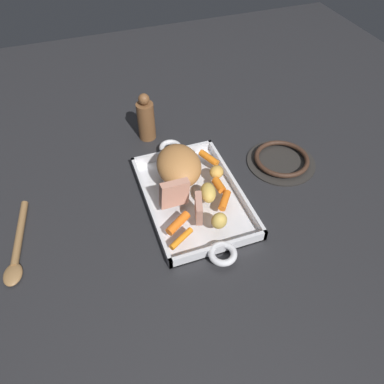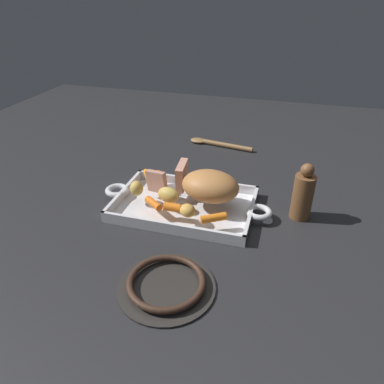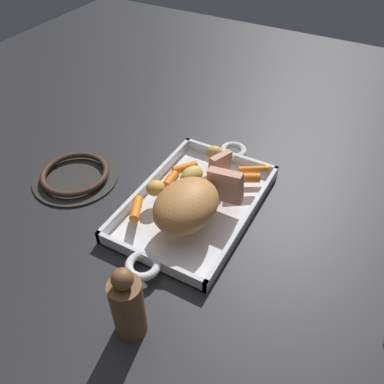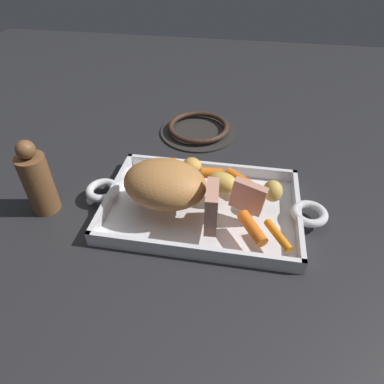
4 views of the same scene
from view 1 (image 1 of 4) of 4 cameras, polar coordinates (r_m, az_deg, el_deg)
name	(u,v)px [view 1 (image 1 of 4)]	position (r m, az deg, el deg)	size (l,w,h in m)	color
ground_plane	(193,200)	(1.02, 0.16, -1.15)	(2.25, 2.25, 0.00)	#232326
roasting_dish	(193,197)	(1.01, 0.16, -0.78)	(0.47, 0.25, 0.03)	silver
pork_roast	(179,165)	(1.01, -2.01, 4.06)	(0.16, 0.12, 0.08)	#B4763F
roast_slice_thin	(174,194)	(0.94, -2.71, -0.25)	(0.02, 0.07, 0.07)	tan
roast_slice_outer	(199,208)	(0.91, 1.02, -2.49)	(0.02, 0.06, 0.06)	tan
baby_carrot_southwest	(219,185)	(1.00, 4.09, 1.03)	(0.02, 0.02, 0.04)	orange
baby_carrot_long	(225,200)	(0.96, 4.97, -1.27)	(0.02, 0.02, 0.06)	orange
baby_carrot_northeast	(181,238)	(0.89, -1.63, -7.06)	(0.01, 0.01, 0.07)	orange
baby_carrot_short	(178,223)	(0.91, -2.13, -4.73)	(0.02, 0.02, 0.07)	orange
baby_carrot_northwest	(209,158)	(1.08, 2.57, 5.18)	(0.02, 0.02, 0.06)	orange
potato_golden_small	(219,221)	(0.90, 4.14, -4.36)	(0.04, 0.04, 0.04)	gold
potato_halved	(216,172)	(1.03, 3.73, 3.06)	(0.04, 0.04, 0.03)	gold
potato_corner	(208,193)	(0.96, 2.45, -0.09)	(0.06, 0.04, 0.04)	gold
stove_burner_rear	(281,160)	(1.15, 13.40, 4.74)	(0.20, 0.20, 0.02)	#282623
serving_spoon	(17,248)	(1.00, -24.98, -7.74)	(0.25, 0.07, 0.02)	olive
pepper_mill	(146,119)	(1.19, -7.00, 10.94)	(0.05, 0.05, 0.16)	brown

